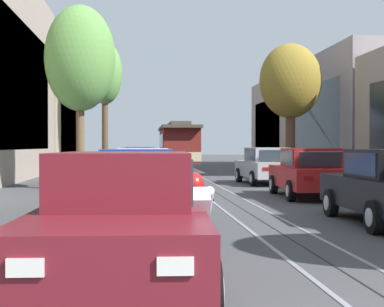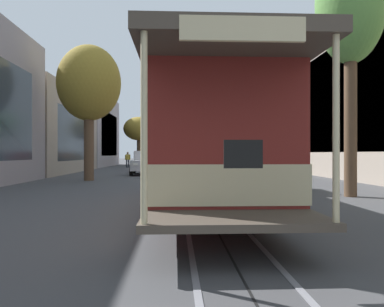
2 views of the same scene
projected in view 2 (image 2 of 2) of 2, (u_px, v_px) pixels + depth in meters
name	position (u px, v px, depth m)	size (l,w,h in m)	color
ground_plane	(187.00, 175.00, 24.01)	(160.00, 160.00, 0.00)	#424244
trolley_track_rails	(189.00, 178.00, 20.73)	(1.14, 60.90, 0.01)	gray
building_facade_left	(355.00, 106.00, 22.23)	(4.84, 52.60, 9.91)	beige
parked_car_maroon_near_left	(207.00, 159.00, 41.96)	(2.13, 4.42, 1.58)	maroon
parked_car_blue_second_left	(210.00, 160.00, 36.18)	(2.11, 4.41, 1.58)	#233D93
parked_car_white_mid_left	(214.00, 161.00, 31.21)	(2.08, 4.40, 1.58)	silver
parked_car_blue_fourth_left	(226.00, 162.00, 25.05)	(2.14, 4.42, 1.58)	#233D93
parked_car_maroon_fifth_left	(237.00, 164.00, 19.92)	(2.06, 4.39, 1.58)	maroon
parked_car_navy_sixth_left	(265.00, 169.00, 14.18)	(2.12, 4.41, 1.58)	#19234C
parked_car_orange_near_right	(160.00, 159.00, 43.09)	(2.14, 4.42, 1.58)	orange
parked_car_black_second_right	(157.00, 159.00, 36.77)	(2.09, 4.40, 1.58)	black
parked_car_red_mid_right	(152.00, 161.00, 30.56)	(2.13, 4.42, 1.58)	red
parked_car_silver_fourth_right	(146.00, 163.00, 24.24)	(2.13, 4.42, 1.58)	#B7B7BC
street_tree_kerb_left_near	(224.00, 126.00, 43.06)	(3.03, 2.83, 6.46)	brown
street_tree_kerb_left_second	(251.00, 107.00, 27.08)	(2.64, 2.51, 6.94)	brown
street_tree_kerb_left_mid	(350.00, 6.00, 11.74)	(2.24, 2.15, 8.39)	brown
street_tree_kerb_right_near	(139.00, 129.00, 41.99)	(3.58, 2.94, 5.69)	#4C3826
street_tree_kerb_right_second	(89.00, 85.00, 18.80)	(3.32, 2.67, 7.09)	brown
cable_car_trolley	(206.00, 143.00, 8.86)	(2.58, 9.14, 3.28)	maroon
motorcycle_with_rider	(200.00, 160.00, 42.35)	(0.56, 1.99, 1.37)	black
pedestrian_on_left_pavement	(128.00, 159.00, 36.47)	(0.55, 0.31, 1.57)	#282D38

